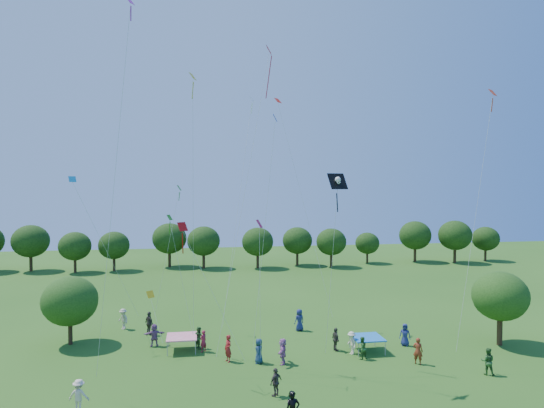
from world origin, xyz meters
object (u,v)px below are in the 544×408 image
at_px(near_tree_east, 500,296).
at_px(pirate_kite, 337,184).
at_px(near_tree_north, 70,301).
at_px(tent_blue, 367,338).
at_px(red_high_kite, 261,104).
at_px(tent_red_stripe, 182,337).

relative_size(near_tree_east, pirate_kite, 0.48).
relative_size(near_tree_north, tent_blue, 2.39).
relative_size(pirate_kite, red_high_kite, 0.56).
relative_size(tent_red_stripe, pirate_kite, 0.19).
bearing_deg(tent_red_stripe, red_high_kite, -20.82).
relative_size(near_tree_north, red_high_kite, 0.25).
height_order(tent_red_stripe, tent_blue, same).
height_order(tent_red_stripe, red_high_kite, red_high_kite).
distance_m(near_tree_north, red_high_kite, 20.93).
xyz_separation_m(tent_red_stripe, tent_blue, (13.48, -2.33, 0.00)).
distance_m(near_tree_east, tent_red_stripe, 24.35).
relative_size(tent_blue, red_high_kite, 0.11).
distance_m(near_tree_north, near_tree_east, 33.02).
distance_m(near_tree_east, tent_blue, 10.93).
distance_m(tent_blue, pirate_kite, 12.77).
xyz_separation_m(near_tree_north, tent_blue, (21.99, -5.20, -2.33)).
xyz_separation_m(tent_red_stripe, pirate_kite, (9.74, -7.05, 11.26)).
xyz_separation_m(pirate_kite, red_high_kite, (-4.13, 4.92, 5.68)).
height_order(near_tree_east, pirate_kite, pirate_kite).
height_order(near_tree_north, tent_red_stripe, near_tree_north).
height_order(near_tree_north, near_tree_east, near_tree_east).
relative_size(near_tree_north, tent_red_stripe, 2.39).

